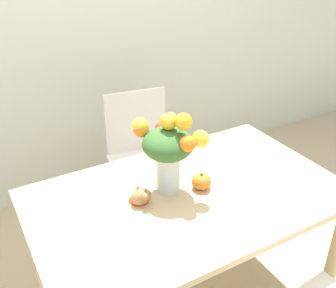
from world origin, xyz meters
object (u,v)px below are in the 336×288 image
pumpkin (201,182)px  turkey_figurine (140,195)px  dining_chair_near_window (143,158)px  flower_vase (168,148)px

pumpkin → turkey_figurine: pumpkin is taller
dining_chair_near_window → pumpkin: bearing=-88.4°
pumpkin → dining_chair_near_window: 0.84m
turkey_figurine → flower_vase: bearing=7.8°
pumpkin → turkey_figurine: size_ratio=0.71×
flower_vase → dining_chair_near_window: 0.88m
turkey_figurine → dining_chair_near_window: size_ratio=0.14×
pumpkin → flower_vase: bearing=153.4°
turkey_figurine → dining_chair_near_window: bearing=63.1°
turkey_figurine → pumpkin: bearing=-9.0°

